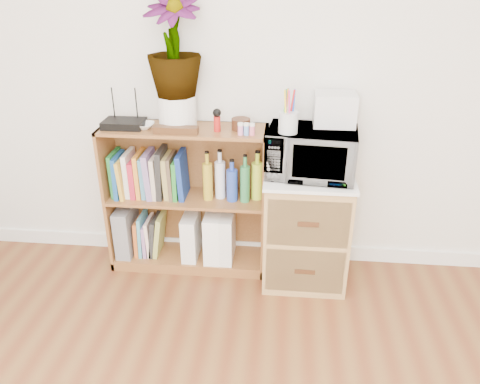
# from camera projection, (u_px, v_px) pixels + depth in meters

# --- Properties ---
(skirting_board) EXTENTS (4.00, 0.02, 0.10)m
(skirting_board) POSITION_uv_depth(u_px,v_px,m) (244.00, 247.00, 3.24)
(skirting_board) COLOR white
(skirting_board) RESTS_ON ground
(bookshelf) EXTENTS (1.00, 0.30, 0.95)m
(bookshelf) POSITION_uv_depth(u_px,v_px,m) (187.00, 200.00, 2.96)
(bookshelf) COLOR brown
(bookshelf) RESTS_ON ground
(wicker_unit) EXTENTS (0.50, 0.45, 0.70)m
(wicker_unit) POSITION_uv_depth(u_px,v_px,m) (305.00, 229.00, 2.88)
(wicker_unit) COLOR #9E7542
(wicker_unit) RESTS_ON ground
(microwave) EXTENTS (0.52, 0.38, 0.27)m
(microwave) POSITION_uv_depth(u_px,v_px,m) (311.00, 153.00, 2.65)
(microwave) COLOR white
(microwave) RESTS_ON wicker_unit
(pen_cup) EXTENTS (0.10, 0.10, 0.12)m
(pen_cup) POSITION_uv_depth(u_px,v_px,m) (288.00, 122.00, 2.52)
(pen_cup) COLOR silver
(pen_cup) RESTS_ON microwave
(small_appliance) EXTENTS (0.23, 0.19, 0.18)m
(small_appliance) POSITION_uv_depth(u_px,v_px,m) (335.00, 109.00, 2.63)
(small_appliance) COLOR silver
(small_appliance) RESTS_ON microwave
(router) EXTENTS (0.24, 0.16, 0.04)m
(router) POSITION_uv_depth(u_px,v_px,m) (124.00, 124.00, 2.75)
(router) COLOR black
(router) RESTS_ON bookshelf
(white_bowl) EXTENTS (0.13, 0.13, 0.03)m
(white_bowl) POSITION_uv_depth(u_px,v_px,m) (143.00, 126.00, 2.74)
(white_bowl) COLOR white
(white_bowl) RESTS_ON bookshelf
(plant_pot) EXTENTS (0.22, 0.22, 0.19)m
(plant_pot) POSITION_uv_depth(u_px,v_px,m) (177.00, 111.00, 2.73)
(plant_pot) COLOR white
(plant_pot) RESTS_ON bookshelf
(potted_plant) EXTENTS (0.31, 0.31, 0.56)m
(potted_plant) POSITION_uv_depth(u_px,v_px,m) (173.00, 45.00, 2.56)
(potted_plant) COLOR #34692A
(potted_plant) RESTS_ON plant_pot
(trinket_box) EXTENTS (0.26, 0.06, 0.04)m
(trinket_box) POSITION_uv_depth(u_px,v_px,m) (176.00, 130.00, 2.65)
(trinket_box) COLOR #34200E
(trinket_box) RESTS_ON bookshelf
(kokeshi_doll) EXTENTS (0.04, 0.04, 0.09)m
(kokeshi_doll) POSITION_uv_depth(u_px,v_px,m) (217.00, 124.00, 2.68)
(kokeshi_doll) COLOR #AE1915
(kokeshi_doll) RESTS_ON bookshelf
(wooden_bowl) EXTENTS (0.11, 0.11, 0.06)m
(wooden_bowl) POSITION_uv_depth(u_px,v_px,m) (241.00, 124.00, 2.71)
(wooden_bowl) COLOR #381B0F
(wooden_bowl) RESTS_ON bookshelf
(paint_jars) EXTENTS (0.10, 0.04, 0.05)m
(paint_jars) POSITION_uv_depth(u_px,v_px,m) (246.00, 131.00, 2.63)
(paint_jars) COLOR pink
(paint_jars) RESTS_ON bookshelf
(file_box) EXTENTS (0.10, 0.26, 0.33)m
(file_box) POSITION_uv_depth(u_px,v_px,m) (127.00, 229.00, 3.10)
(file_box) COLOR slate
(file_box) RESTS_ON bookshelf
(magazine_holder_left) EXTENTS (0.09, 0.24, 0.30)m
(magazine_holder_left) POSITION_uv_depth(u_px,v_px,m) (191.00, 235.00, 3.06)
(magazine_holder_left) COLOR white
(magazine_holder_left) RESTS_ON bookshelf
(magazine_holder_mid) EXTENTS (0.10, 0.26, 0.32)m
(magazine_holder_mid) POSITION_uv_depth(u_px,v_px,m) (214.00, 235.00, 3.04)
(magazine_holder_mid) COLOR white
(magazine_holder_mid) RESTS_ON bookshelf
(magazine_holder_right) EXTENTS (0.10, 0.25, 0.32)m
(magazine_holder_right) POSITION_uv_depth(u_px,v_px,m) (226.00, 236.00, 3.04)
(magazine_holder_right) COLOR white
(magazine_holder_right) RESTS_ON bookshelf
(cookbooks) EXTENTS (0.46, 0.20, 0.31)m
(cookbooks) POSITION_uv_depth(u_px,v_px,m) (149.00, 175.00, 2.91)
(cookbooks) COLOR #207830
(cookbooks) RESTS_ON bookshelf
(liquor_bottles) EXTENTS (0.44, 0.07, 0.31)m
(liquor_bottles) POSITION_uv_depth(u_px,v_px,m) (239.00, 177.00, 2.85)
(liquor_bottles) COLOR gold
(liquor_bottles) RESTS_ON bookshelf
(lower_books) EXTENTS (0.19, 0.19, 0.29)m
(lower_books) POSITION_uv_depth(u_px,v_px,m) (150.00, 235.00, 3.10)
(lower_books) COLOR #C55C22
(lower_books) RESTS_ON bookshelf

